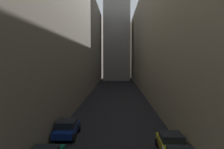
# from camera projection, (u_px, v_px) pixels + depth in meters

# --- Properties ---
(ground_plane) EXTENTS (264.00, 264.00, 0.00)m
(ground_plane) POSITION_uv_depth(u_px,v_px,m) (116.00, 96.00, 44.77)
(ground_plane) COLOR black
(building_block_left) EXTENTS (13.62, 108.00, 22.97)m
(building_block_left) POSITION_uv_depth(u_px,v_px,m) (56.00, 38.00, 46.30)
(building_block_left) COLOR #756B5B
(building_block_left) RESTS_ON ground
(building_block_right) EXTENTS (15.94, 108.00, 21.83)m
(building_block_right) POSITION_uv_depth(u_px,v_px,m) (183.00, 41.00, 45.72)
(building_block_right) COLOR gray
(building_block_right) RESTS_ON ground
(parked_car_left_far) EXTENTS (2.03, 4.09, 1.53)m
(parked_car_left_far) POSITION_uv_depth(u_px,v_px,m) (67.00, 128.00, 20.88)
(parked_car_left_far) COLOR navy
(parked_car_left_far) RESTS_ON ground
(parked_car_right_far) EXTENTS (1.97, 4.03, 1.46)m
(parked_car_right_far) POSITION_uv_depth(u_px,v_px,m) (171.00, 143.00, 17.25)
(parked_car_right_far) COLOR #A59919
(parked_car_right_far) RESTS_ON ground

